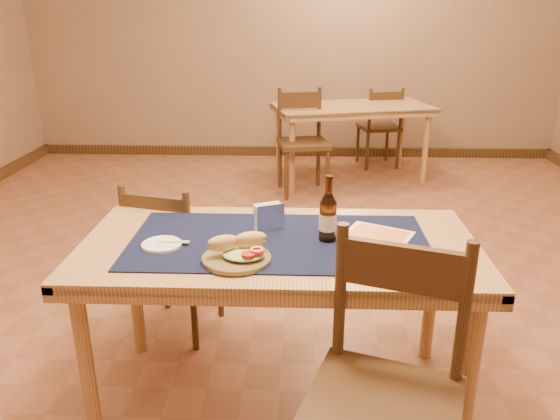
{
  "coord_description": "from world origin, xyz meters",
  "views": [
    {
      "loc": [
        0.08,
        -2.82,
        1.64
      ],
      "look_at": [
        0.0,
        -0.7,
        0.85
      ],
      "focal_mm": 35.0,
      "sensor_mm": 36.0,
      "label": 1
    }
  ],
  "objects_px": {
    "back_table": "(352,114)",
    "chair_main_near": "(385,393)",
    "napkin_holder": "(269,217)",
    "chair_main_far": "(172,256)",
    "beer_bottle": "(328,217)",
    "sandwich_plate": "(238,254)",
    "main_table": "(279,260)"
  },
  "relations": [
    {
      "from": "back_table",
      "to": "chair_main_far",
      "type": "height_order",
      "value": "chair_main_far"
    },
    {
      "from": "beer_bottle",
      "to": "back_table",
      "type": "bearing_deg",
      "value": 83.36
    },
    {
      "from": "main_table",
      "to": "chair_main_far",
      "type": "bearing_deg",
      "value": 138.85
    },
    {
      "from": "chair_main_near",
      "to": "napkin_holder",
      "type": "distance_m",
      "value": 0.89
    },
    {
      "from": "back_table",
      "to": "chair_main_near",
      "type": "relative_size",
      "value": 1.65
    },
    {
      "from": "main_table",
      "to": "sandwich_plate",
      "type": "height_order",
      "value": "sandwich_plate"
    },
    {
      "from": "main_table",
      "to": "sandwich_plate",
      "type": "bearing_deg",
      "value": -127.12
    },
    {
      "from": "beer_bottle",
      "to": "napkin_holder",
      "type": "height_order",
      "value": "beer_bottle"
    },
    {
      "from": "napkin_holder",
      "to": "chair_main_near",
      "type": "bearing_deg",
      "value": -61.64
    },
    {
      "from": "chair_main_far",
      "to": "sandwich_plate",
      "type": "bearing_deg",
      "value": -58.24
    },
    {
      "from": "chair_main_far",
      "to": "napkin_holder",
      "type": "bearing_deg",
      "value": -36.0
    },
    {
      "from": "back_table",
      "to": "napkin_holder",
      "type": "xyz_separation_m",
      "value": [
        -0.63,
        -3.23,
        0.14
      ]
    },
    {
      "from": "chair_main_far",
      "to": "beer_bottle",
      "type": "bearing_deg",
      "value": -32.24
    },
    {
      "from": "main_table",
      "to": "beer_bottle",
      "type": "bearing_deg",
      "value": 4.57
    },
    {
      "from": "chair_main_near",
      "to": "beer_bottle",
      "type": "xyz_separation_m",
      "value": [
        -0.16,
        0.64,
        0.34
      ]
    },
    {
      "from": "chair_main_far",
      "to": "beer_bottle",
      "type": "height_order",
      "value": "beer_bottle"
    },
    {
      "from": "chair_main_near",
      "to": "napkin_holder",
      "type": "relative_size",
      "value": 7.17
    },
    {
      "from": "back_table",
      "to": "chair_main_near",
      "type": "bearing_deg",
      "value": -93.29
    },
    {
      "from": "main_table",
      "to": "back_table",
      "type": "distance_m",
      "value": 3.4
    },
    {
      "from": "main_table",
      "to": "back_table",
      "type": "xyz_separation_m",
      "value": [
        0.58,
        3.35,
        0.0
      ]
    },
    {
      "from": "sandwich_plate",
      "to": "beer_bottle",
      "type": "relative_size",
      "value": 0.96
    },
    {
      "from": "main_table",
      "to": "sandwich_plate",
      "type": "distance_m",
      "value": 0.26
    },
    {
      "from": "chair_main_near",
      "to": "back_table",
      "type": "bearing_deg",
      "value": 86.71
    },
    {
      "from": "sandwich_plate",
      "to": "napkin_holder",
      "type": "xyz_separation_m",
      "value": [
        0.1,
        0.31,
        0.03
      ]
    },
    {
      "from": "sandwich_plate",
      "to": "napkin_holder",
      "type": "relative_size",
      "value": 1.88
    },
    {
      "from": "chair_main_far",
      "to": "sandwich_plate",
      "type": "xyz_separation_m",
      "value": [
        0.43,
        -0.69,
        0.34
      ]
    },
    {
      "from": "chair_main_far",
      "to": "napkin_holder",
      "type": "xyz_separation_m",
      "value": [
        0.52,
        -0.38,
        0.37
      ]
    },
    {
      "from": "chair_main_far",
      "to": "beer_bottle",
      "type": "relative_size",
      "value": 3.15
    },
    {
      "from": "back_table",
      "to": "napkin_holder",
      "type": "bearing_deg",
      "value": -101.01
    },
    {
      "from": "sandwich_plate",
      "to": "chair_main_near",
      "type": "bearing_deg",
      "value": -41.13
    },
    {
      "from": "main_table",
      "to": "napkin_holder",
      "type": "height_order",
      "value": "napkin_holder"
    },
    {
      "from": "chair_main_near",
      "to": "sandwich_plate",
      "type": "height_order",
      "value": "chair_main_near"
    }
  ]
}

